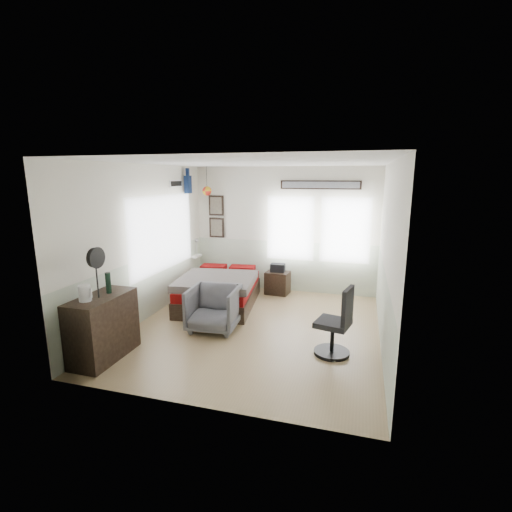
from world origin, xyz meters
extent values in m
cube|color=#9A7E56|center=(0.00, 0.00, -0.01)|extent=(4.00, 4.50, 0.01)
cube|color=silver|center=(0.00, 2.25, 1.35)|extent=(4.00, 0.02, 2.70)
cube|color=silver|center=(0.00, -2.25, 1.35)|extent=(4.00, 0.02, 2.70)
cube|color=silver|center=(-2.00, 0.00, 1.35)|extent=(0.02, 4.50, 2.70)
cube|color=silver|center=(2.00, 0.00, 1.35)|extent=(0.02, 4.50, 2.70)
cube|color=white|center=(0.00, 0.00, 2.70)|extent=(4.00, 4.50, 0.02)
cube|color=#B4BCA9|center=(0.00, 2.24, 0.55)|extent=(4.00, 0.01, 1.10)
cube|color=#B4BCA9|center=(-1.99, 0.00, 0.55)|extent=(0.01, 4.50, 1.10)
cube|color=#B4BCA9|center=(1.99, 0.00, 0.55)|extent=(0.01, 4.50, 1.10)
cube|color=silver|center=(-1.96, 0.55, 1.45)|extent=(0.03, 2.20, 1.35)
cube|color=silver|center=(0.15, 2.21, 1.40)|extent=(0.95, 0.03, 1.30)
cube|color=silver|center=(1.30, 2.21, 1.40)|extent=(0.95, 0.03, 1.30)
cube|color=black|center=(-1.55, 2.21, 1.35)|extent=(0.35, 0.03, 0.45)
cube|color=black|center=(-1.55, 2.21, 1.85)|extent=(0.35, 0.03, 0.45)
cube|color=#7F7259|center=(-1.55, 2.20, 1.35)|extent=(0.27, 0.01, 0.37)
cube|color=#7F7259|center=(-1.55, 2.20, 1.85)|extent=(0.27, 0.01, 0.37)
cube|color=black|center=(0.75, 2.21, 2.32)|extent=(1.65, 0.03, 0.18)
cube|color=gray|center=(0.75, 2.20, 2.32)|extent=(1.58, 0.01, 0.13)
cube|color=white|center=(-1.97, 1.15, 2.35)|extent=(0.02, 0.48, 0.14)
sphere|color=red|center=(-1.65, 1.95, 2.18)|extent=(0.20, 0.20, 0.20)
cube|color=black|center=(-1.00, 0.94, 0.15)|extent=(1.57, 2.07, 0.31)
cube|color=maroon|center=(-1.00, 0.94, 0.39)|extent=(1.53, 2.03, 0.17)
cube|color=#5D544E|center=(-1.00, 0.73, 0.55)|extent=(1.56, 1.53, 0.13)
cube|color=maroon|center=(-1.32, 1.70, 0.55)|extent=(0.56, 0.39, 0.13)
cube|color=maroon|center=(-0.69, 1.70, 0.55)|extent=(0.56, 0.39, 0.13)
cube|color=black|center=(-1.74, -1.55, 0.45)|extent=(0.48, 1.00, 0.90)
imported|color=#58575A|center=(-0.65, -0.22, 0.36)|extent=(0.83, 0.85, 0.73)
cube|color=black|center=(-0.06, 1.95, 0.24)|extent=(0.52, 0.43, 0.49)
cylinder|color=black|center=(1.31, -0.58, 0.02)|extent=(0.51, 0.51, 0.05)
cylinder|color=black|center=(1.31, -0.58, 0.24)|extent=(0.06, 0.06, 0.39)
cube|color=black|center=(1.31, -0.58, 0.47)|extent=(0.54, 0.54, 0.08)
cube|color=black|center=(1.50, -0.62, 0.76)|extent=(0.15, 0.41, 0.51)
cylinder|color=silver|center=(-1.79, -1.77, 1.00)|extent=(0.16, 0.16, 0.21)
cube|color=silver|center=(-1.70, -1.77, 1.01)|extent=(0.02, 0.02, 0.13)
cylinder|color=black|center=(-1.71, -1.40, 1.05)|extent=(0.07, 0.07, 0.29)
cylinder|color=black|center=(-1.72, -1.61, 1.16)|extent=(0.02, 0.02, 0.53)
cylinder|color=black|center=(-1.72, -1.61, 1.45)|extent=(0.06, 0.27, 0.26)
cylinder|color=black|center=(-1.68, -1.61, 1.45)|extent=(0.03, 0.28, 0.28)
cube|color=black|center=(-0.06, 1.95, 0.57)|extent=(0.31, 0.20, 0.18)
camera|label=1|loc=(1.61, -5.58, 2.49)|focal=26.00mm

